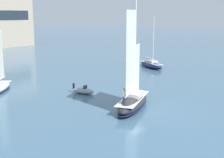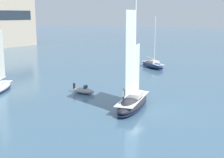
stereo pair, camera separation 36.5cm
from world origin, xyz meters
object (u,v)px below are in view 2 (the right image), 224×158
at_px(sailboat_main, 133,100).
at_px(motor_tender, 84,91).
at_px(sailboat_moored_far_slip, 153,64).
at_px(sailboat_moored_mid_channel, 0,86).

distance_m(sailboat_main, motor_tender, 9.19).
height_order(sailboat_main, motor_tender, sailboat_main).
distance_m(sailboat_moored_far_slip, motor_tender, 23.77).
distance_m(sailboat_moored_mid_channel, sailboat_moored_far_slip, 30.54).
bearing_deg(sailboat_moored_far_slip, sailboat_moored_mid_channel, 167.47).
bearing_deg(motor_tender, sailboat_main, -99.17).
xyz_separation_m(sailboat_main, sailboat_moored_far_slip, (24.99, 12.39, -0.28)).
bearing_deg(sailboat_moored_far_slip, sailboat_main, -153.63).
bearing_deg(sailboat_moored_mid_channel, sailboat_moored_far_slip, -12.53).
bearing_deg(sailboat_moored_far_slip, motor_tender, -171.93).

